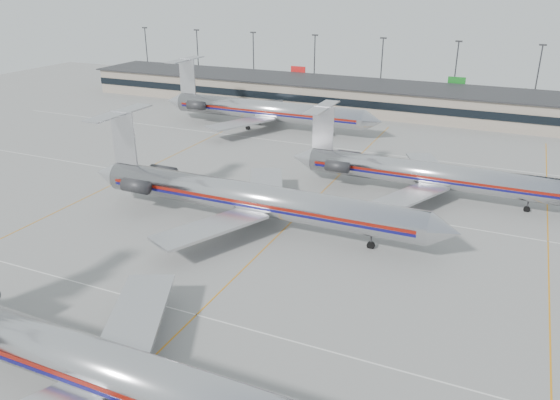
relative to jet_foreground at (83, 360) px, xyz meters
The scene contains 8 objects.
ground 4.73m from the jet_foreground, 64.68° to the left, with size 260.00×260.00×0.00m, color gray.
apron_markings 13.27m from the jet_foreground, 84.27° to the left, with size 160.00×0.15×0.02m, color silver.
terminal 100.67m from the jet_foreground, 89.28° to the left, with size 162.00×17.00×6.25m.
light_mast_row 114.80m from the jet_foreground, 89.36° to the left, with size 163.60×0.40×15.28m.
jet_foreground is the anchor object (origin of this frame).
jet_second_row 32.58m from the jet_foreground, 95.86° to the left, with size 49.35×29.06×12.92m.
jet_third_row 53.54m from the jet_foreground, 73.34° to the left, with size 42.80×26.33×11.70m.
jet_back_row 79.48m from the jet_foreground, 106.40° to the left, with size 48.31×29.71×13.21m.
Camera 1 is at (24.53, -25.93, 29.11)m, focal length 35.00 mm.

